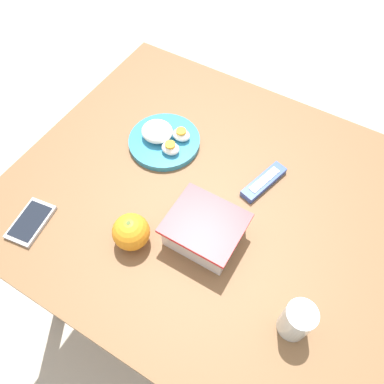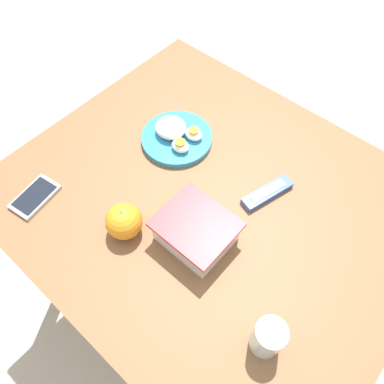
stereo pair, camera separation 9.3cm
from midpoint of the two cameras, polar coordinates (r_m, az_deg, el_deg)
ground_plane at (r=1.63m, az=3.49°, el=-14.90°), size 10.00×10.00×0.00m
table at (r=1.05m, az=5.25°, el=-4.06°), size 1.02×0.87×0.73m
food_container at (r=0.87m, az=3.69°, el=-6.42°), size 0.17×0.15×0.08m
orange_fruit at (r=0.88m, az=-7.38°, el=-4.71°), size 0.09×0.09×0.09m
rice_plate at (r=1.06m, az=0.13°, el=8.40°), size 0.20×0.20×0.06m
candy_bar at (r=0.98m, az=14.07°, el=-0.35°), size 0.08×0.15×0.02m
cell_phone at (r=1.02m, az=-20.45°, el=-0.88°), size 0.09×0.13×0.01m
drinking_glass at (r=0.80m, az=14.99°, el=-20.96°), size 0.06×0.06×0.10m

